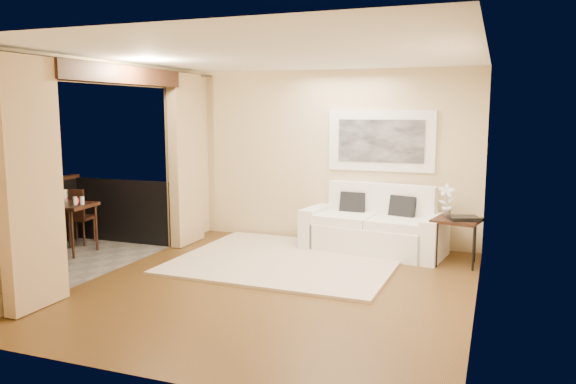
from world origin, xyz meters
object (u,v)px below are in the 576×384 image
at_px(sofa, 375,228).
at_px(balcony_chair_far, 76,213).
at_px(side_table, 457,223).
at_px(balcony_chair_near, 30,221).
at_px(ice_bucket, 63,196).
at_px(orchid, 447,200).
at_px(bistro_table, 70,210).

bearing_deg(sofa, balcony_chair_far, -156.17).
distance_m(sofa, side_table, 1.26).
height_order(balcony_chair_near, ice_bucket, balcony_chair_near).
distance_m(balcony_chair_far, balcony_chair_near, 1.27).
xyz_separation_m(balcony_chair_far, ice_bucket, (0.09, -0.35, 0.32)).
bearing_deg(balcony_chair_far, balcony_chair_near, 94.10).
xyz_separation_m(orchid, bistro_table, (-5.18, -1.48, -0.21)).
distance_m(orchid, balcony_chair_near, 5.62).
height_order(bistro_table, balcony_chair_far, balcony_chair_far).
relative_size(sofa, bistro_table, 2.95).
height_order(side_table, balcony_chair_far, balcony_chair_far).
distance_m(orchid, bistro_table, 5.39).
bearing_deg(balcony_chair_near, sofa, 21.33).
distance_m(side_table, ice_bucket, 5.67).
xyz_separation_m(orchid, ice_bucket, (-5.36, -1.40, -0.03)).
xyz_separation_m(orchid, balcony_chair_near, (-5.13, -2.27, -0.23)).
xyz_separation_m(bistro_table, balcony_chair_far, (-0.27, 0.43, -0.14)).
bearing_deg(orchid, bistro_table, -164.08).
xyz_separation_m(sofa, orchid, (1.03, -0.19, 0.51)).
relative_size(side_table, bistro_table, 0.95).
xyz_separation_m(sofa, ice_bucket, (-4.33, -1.58, 0.48)).
distance_m(orchid, balcony_chair_far, 5.56).
height_order(balcony_chair_far, ice_bucket, ice_bucket).
xyz_separation_m(side_table, orchid, (-0.16, 0.16, 0.28)).
bearing_deg(balcony_chair_far, bistro_table, 111.89).
height_order(bistro_table, balcony_chair_near, balcony_chair_near).
distance_m(bistro_table, ice_bucket, 0.27).
height_order(sofa, orchid, orchid).
height_order(bistro_table, ice_bucket, ice_bucket).
bearing_deg(side_table, ice_bucket, -167.36).
xyz_separation_m(sofa, balcony_chair_far, (-4.42, -1.23, 0.16)).
relative_size(orchid, bistro_table, 0.62).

